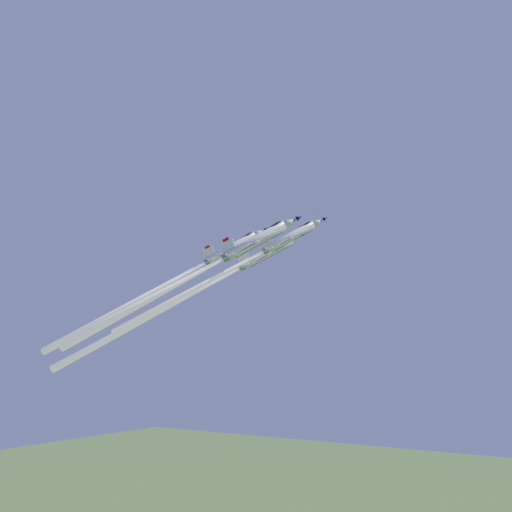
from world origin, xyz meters
The scene contains 4 objects.
jet_lead centered at (-8.38, -0.40, 79.27)m, with size 36.70×19.63×34.54m.
jet_left centered at (-21.82, 2.04, 74.66)m, with size 46.40×24.97×46.40m.
jet_right centered at (-10.14, -11.10, 76.77)m, with size 39.38×20.98×35.59m.
jet_slot centered at (-19.76, -7.87, 76.07)m, with size 39.01×20.93×37.74m.
Camera 1 is at (62.61, -97.69, 61.89)m, focal length 40.00 mm.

